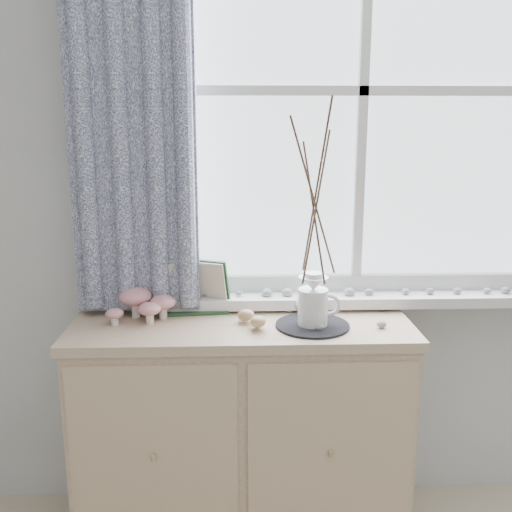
# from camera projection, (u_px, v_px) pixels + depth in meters

# --- Properties ---
(sideboard) EXTENTS (1.20, 0.45, 0.85)m
(sideboard) POSITION_uv_depth(u_px,v_px,m) (242.00, 431.00, 2.11)
(sideboard) COLOR #D3B293
(sideboard) RESTS_ON ground
(botanical_book) EXTENTS (0.30, 0.16, 0.21)m
(botanical_book) POSITION_uv_depth(u_px,v_px,m) (192.00, 287.00, 2.07)
(botanical_book) COLOR #204427
(botanical_book) RESTS_ON sideboard
(toadstool_cluster) EXTENTS (0.24, 0.17, 0.11)m
(toadstool_cluster) POSITION_uv_depth(u_px,v_px,m) (143.00, 302.00, 2.03)
(toadstool_cluster) COLOR white
(toadstool_cluster) RESTS_ON sideboard
(wooden_eggs) EXTENTS (0.09, 0.11, 0.07)m
(wooden_eggs) POSITION_uv_depth(u_px,v_px,m) (252.00, 318.00, 1.97)
(wooden_eggs) COLOR tan
(wooden_eggs) RESTS_ON sideboard
(songbird_figurine) EXTENTS (0.15, 0.10, 0.07)m
(songbird_figurine) POSITION_uv_depth(u_px,v_px,m) (306.00, 304.00, 2.10)
(songbird_figurine) COLOR silver
(songbird_figurine) RESTS_ON sideboard
(crocheted_doily) EXTENTS (0.26, 0.26, 0.01)m
(crocheted_doily) POSITION_uv_depth(u_px,v_px,m) (312.00, 325.00, 1.97)
(crocheted_doily) COLOR black
(crocheted_doily) RESTS_ON sideboard
(twig_pitcher) EXTENTS (0.32, 0.32, 0.78)m
(twig_pitcher) POSITION_uv_depth(u_px,v_px,m) (315.00, 198.00, 1.87)
(twig_pitcher) COLOR white
(twig_pitcher) RESTS_ON crocheted_doily
(sideboard_pebbles) EXTENTS (0.33, 0.23, 0.02)m
(sideboard_pebbles) POSITION_uv_depth(u_px,v_px,m) (327.00, 318.00, 2.02)
(sideboard_pebbles) COLOR #98989B
(sideboard_pebbles) RESTS_ON sideboard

